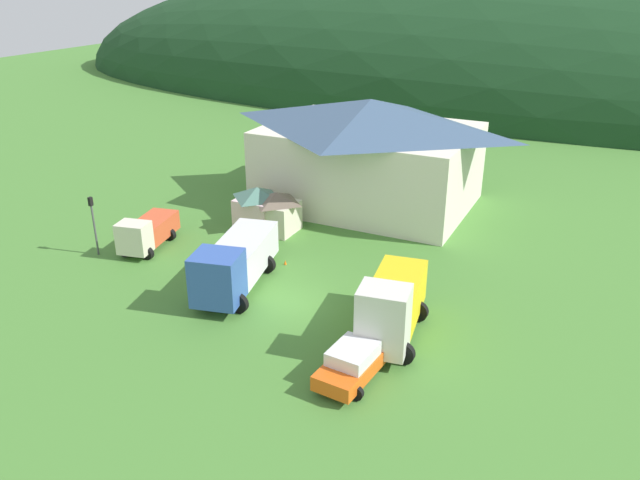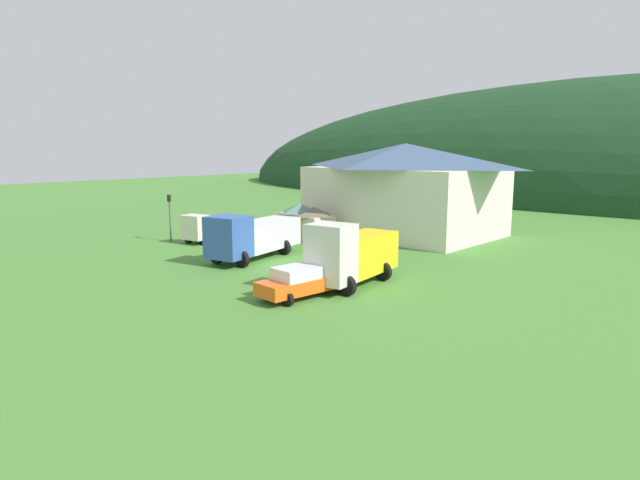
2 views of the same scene
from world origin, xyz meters
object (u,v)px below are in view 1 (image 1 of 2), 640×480
(play_shed_pink, at_px, (257,207))
(light_truck_cream, at_px, (146,232))
(flatbed_truck_yellow, at_px, (392,305))
(service_pickup_orange, at_px, (358,358))
(depot_building, at_px, (370,151))
(traffic_cone_near_pickup, at_px, (388,297))
(box_truck_blue, at_px, (234,262))
(traffic_cone_mid_row, at_px, (285,264))
(traffic_light_west, at_px, (93,220))
(play_shed_cream, at_px, (276,211))

(play_shed_pink, relative_size, light_truck_cream, 0.57)
(flatbed_truck_yellow, xyz_separation_m, service_pickup_orange, (-0.27, -3.47, -1.00))
(depot_building, height_order, traffic_cone_near_pickup, depot_building)
(depot_building, relative_size, traffic_cone_near_pickup, 29.15)
(box_truck_blue, distance_m, traffic_cone_mid_row, 4.47)
(traffic_light_west, bearing_deg, service_pickup_orange, -12.75)
(light_truck_cream, height_order, traffic_cone_near_pickup, light_truck_cream)
(flatbed_truck_yellow, height_order, service_pickup_orange, flatbed_truck_yellow)
(light_truck_cream, xyz_separation_m, service_pickup_orange, (17.61, -6.64, -0.33))
(box_truck_blue, distance_m, traffic_cone_near_pickup, 8.78)
(play_shed_cream, height_order, traffic_cone_mid_row, play_shed_cream)
(box_truck_blue, xyz_separation_m, service_pickup_orange, (9.39, -4.41, -0.85))
(flatbed_truck_yellow, distance_m, traffic_cone_near_pickup, 4.57)
(play_shed_cream, relative_size, play_shed_pink, 0.94)
(light_truck_cream, relative_size, traffic_light_west, 1.39)
(depot_building, bearing_deg, flatbed_truck_yellow, -64.59)
(service_pickup_orange, bearing_deg, flatbed_truck_yellow, -179.18)
(depot_building, relative_size, traffic_cone_mid_row, 27.58)
(light_truck_cream, bearing_deg, play_shed_cream, 123.49)
(play_shed_cream, bearing_deg, play_shed_pink, -173.58)
(play_shed_pink, bearing_deg, play_shed_cream, 6.42)
(play_shed_cream, height_order, box_truck_blue, box_truck_blue)
(flatbed_truck_yellow, bearing_deg, service_pickup_orange, -13.03)
(depot_building, distance_m, flatbed_truck_yellow, 19.32)
(traffic_light_west, distance_m, traffic_cone_mid_row, 12.31)
(traffic_cone_near_pickup, bearing_deg, play_shed_cream, 151.80)
(traffic_cone_near_pickup, bearing_deg, light_truck_cream, -177.46)
(light_truck_cream, height_order, service_pickup_orange, light_truck_cream)
(box_truck_blue, bearing_deg, light_truck_cream, -118.05)
(traffic_light_west, distance_m, traffic_cone_near_pickup, 18.90)
(box_truck_blue, xyz_separation_m, traffic_light_west, (-10.43, 0.07, 0.71))
(play_shed_pink, xyz_separation_m, traffic_cone_mid_row, (4.52, -4.25, -1.56))
(play_shed_pink, distance_m, flatbed_truck_yellow, 16.10)
(play_shed_pink, xyz_separation_m, service_pickup_orange, (12.93, -12.68, -0.74))
(service_pickup_orange, relative_size, traffic_light_west, 1.43)
(service_pickup_orange, bearing_deg, traffic_cone_near_pickup, -164.73)
(depot_building, bearing_deg, play_shed_cream, -114.08)
(flatbed_truck_yellow, bearing_deg, light_truck_cream, -108.57)
(depot_building, distance_m, box_truck_blue, 16.63)
(play_shed_cream, height_order, traffic_light_west, traffic_light_west)
(play_shed_cream, distance_m, light_truck_cream, 8.71)
(depot_building, relative_size, traffic_light_west, 4.19)
(traffic_light_west, bearing_deg, traffic_cone_mid_row, 19.07)
(depot_building, xyz_separation_m, play_shed_pink, (-4.97, -8.12, -2.57))
(light_truck_cream, bearing_deg, traffic_light_west, -57.77)
(flatbed_truck_yellow, bearing_deg, play_shed_cream, -137.02)
(traffic_light_west, xyz_separation_m, traffic_cone_near_pickup, (18.53, 2.88, -2.39))
(traffic_cone_near_pickup, distance_m, traffic_cone_mid_row, 7.19)
(play_shed_cream, bearing_deg, traffic_cone_near_pickup, -28.20)
(depot_building, relative_size, box_truck_blue, 1.93)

